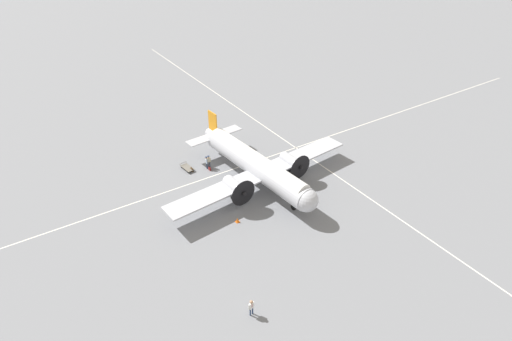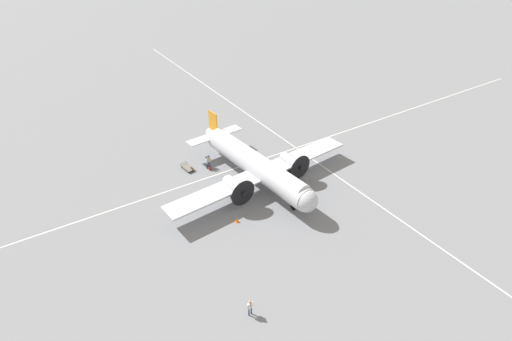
{
  "view_description": "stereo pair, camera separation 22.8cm",
  "coord_description": "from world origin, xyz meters",
  "views": [
    {
      "loc": [
        -33.5,
        21.66,
        27.88
      ],
      "look_at": [
        0.0,
        0.0,
        1.73
      ],
      "focal_mm": 28.0,
      "sensor_mm": 36.0,
      "label": 1
    },
    {
      "loc": [
        -33.62,
        21.47,
        27.88
      ],
      "look_at": [
        0.0,
        0.0,
        1.73
      ],
      "focal_mm": 28.0,
      "sensor_mm": 36.0,
      "label": 2
    }
  ],
  "objects": [
    {
      "name": "airliner_main",
      "position": [
        -0.43,
        -0.04,
        2.58
      ],
      "size": [
        20.11,
        24.99,
        5.96
      ],
      "rotation": [
        0.0,
        0.0,
        3.23
      ],
      "color": "silver",
      "rests_on": "ground_plane"
    },
    {
      "name": "crew_foreground",
      "position": [
        -15.73,
        10.61,
        1.04
      ],
      "size": [
        0.27,
        0.58,
        1.7
      ],
      "rotation": [
        0.0,
        0.0,
        1.68
      ],
      "color": "navy",
      "rests_on": "ground_plane"
    },
    {
      "name": "apron_line_northsouth",
      "position": [
        4.09,
        0.0,
        0.0
      ],
      "size": [
        0.16,
        120.0,
        0.01
      ],
      "color": "silver",
      "rests_on": "ground_plane"
    },
    {
      "name": "passenger_boarding",
      "position": [
        6.07,
        3.58,
        1.08
      ],
      "size": [
        0.56,
        0.35,
        1.71
      ],
      "rotation": [
        0.0,
        0.0,
        2.86
      ],
      "color": "navy",
      "rests_on": "ground_plane"
    },
    {
      "name": "ground_plane",
      "position": [
        0.0,
        0.0,
        0.0
      ],
      "size": [
        300.0,
        300.0,
        0.0
      ],
      "primitive_type": "plane",
      "color": "slate"
    },
    {
      "name": "ramp_agent",
      "position": [
        6.18,
        3.23,
        1.05
      ],
      "size": [
        0.34,
        0.56,
        1.68
      ],
      "rotation": [
        0.0,
        0.0,
        4.48
      ],
      "color": "navy",
      "rests_on": "ground_plane"
    },
    {
      "name": "baggage_cart",
      "position": [
        7.2,
        5.8,
        0.27
      ],
      "size": [
        2.17,
        1.22,
        0.56
      ],
      "rotation": [
        0.0,
        0.0,
        3.27
      ],
      "color": "#6B665B",
      "rests_on": "ground_plane"
    },
    {
      "name": "apron_line_eastwest",
      "position": [
        0.0,
        -9.25,
        0.0
      ],
      "size": [
        120.0,
        0.16,
        0.01
      ],
      "color": "silver",
      "rests_on": "ground_plane"
    },
    {
      "name": "suitcase_upright_spare",
      "position": [
        5.53,
        3.48,
        0.22
      ],
      "size": [
        0.42,
        0.18,
        0.47
      ],
      "color": "maroon",
      "rests_on": "ground_plane"
    },
    {
      "name": "suitcase_near_door",
      "position": [
        6.54,
        5.49,
        0.24
      ],
      "size": [
        0.46,
        0.16,
        0.52
      ],
      "color": "#47331E",
      "rests_on": "ground_plane"
    },
    {
      "name": "traffic_cone",
      "position": [
        -5.1,
        5.66,
        0.26
      ],
      "size": [
        0.42,
        0.42,
        0.56
      ],
      "color": "orange",
      "rests_on": "ground_plane"
    }
  ]
}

